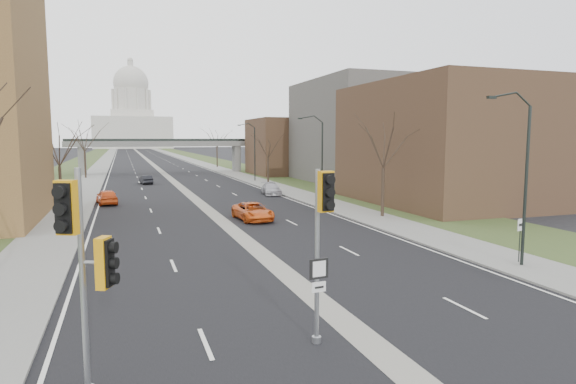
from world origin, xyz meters
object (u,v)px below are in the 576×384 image
signal_pole_median (322,225)px  car_left_far (146,180)px  car_left_near (107,197)px  signal_pole_left (85,251)px  car_right_mid (271,189)px  car_right_near (253,211)px  speed_limit_sign (520,232)px

signal_pole_median → car_left_far: (-2.57, 58.33, -3.26)m
signal_pole_median → car_left_near: signal_pole_median is taller
signal_pole_left → car_right_mid: (17.22, 40.70, -3.14)m
signal_pole_left → car_right_near: (10.72, 24.56, -3.11)m
signal_pole_left → car_right_mid: 44.31m
car_left_near → car_right_near: 17.83m
speed_limit_sign → signal_pole_median: bearing=-166.6°
signal_pole_median → car_left_near: bearing=96.0°
car_left_far → car_right_near: bearing=93.7°
speed_limit_sign → car_right_mid: speed_limit_sign is taller
signal_pole_left → car_left_near: (-0.62, 38.32, -3.06)m
signal_pole_median → speed_limit_sign: bearing=18.1°
car_left_near → car_right_mid: size_ratio=0.96×
car_left_near → speed_limit_sign: bearing=116.2°
car_left_far → car_right_mid: car_right_mid is taller
car_right_near → speed_limit_sign: bearing=-65.2°
signal_pole_left → speed_limit_sign: signal_pole_left is taller
signal_pole_left → car_right_near: signal_pole_left is taller
signal_pole_left → speed_limit_sign: bearing=42.7°
speed_limit_sign → car_left_far: 54.94m
car_left_far → car_right_near: 35.34m
signal_pole_median → speed_limit_sign: 15.03m
car_left_far → car_right_near: size_ratio=0.76×
car_left_near → car_left_far: size_ratio=1.14×
speed_limit_sign → car_left_near: 37.85m
signal_pole_left → car_left_far: (4.10, 59.28, -3.18)m
car_right_near → car_right_mid: size_ratio=1.09×
speed_limit_sign → car_right_near: bearing=108.6°
signal_pole_left → car_left_near: 38.44m
speed_limit_sign → car_right_near: (-9.60, 17.76, -0.99)m
car_left_far → car_right_near: car_right_near is taller
speed_limit_sign → signal_pole_left: bearing=-171.3°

